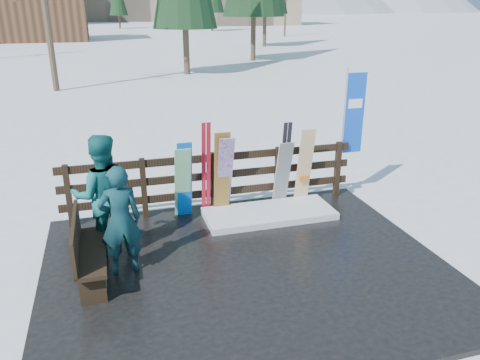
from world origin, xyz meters
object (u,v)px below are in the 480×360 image
object	(u,v)px
snowboard_1	(183,183)
snowboard_2	(222,174)
snowboard_0	(185,180)
person_back	(103,195)
bench	(85,248)
snowboard_5	(304,167)
snowboard_3	(225,175)
snowboard_4	(283,174)
person_front	(120,220)
rental_flag	(352,118)

from	to	relation	value
snowboard_1	snowboard_2	bearing A→B (deg)	0.00
snowboard_0	snowboard_2	bearing A→B (deg)	-0.00
person_back	bench	bearing A→B (deg)	68.98
bench	snowboard_5	bearing A→B (deg)	22.90
snowboard_0	snowboard_3	bearing A→B (deg)	-0.00
snowboard_1	bench	bearing A→B (deg)	-134.30
snowboard_2	snowboard_4	bearing A→B (deg)	-0.00
snowboard_2	person_front	world-z (taller)	person_front
snowboard_0	snowboard_4	distance (m)	1.90
snowboard_5	person_back	bearing A→B (deg)	-166.60
snowboard_1	snowboard_2	distance (m)	0.74
snowboard_2	snowboard_1	bearing A→B (deg)	180.00
snowboard_0	snowboard_3	distance (m)	0.75
snowboard_1	snowboard_4	distance (m)	1.94
rental_flag	snowboard_5	bearing A→B (deg)	-166.10
snowboard_5	snowboard_2	bearing A→B (deg)	180.00
snowboard_0	rental_flag	world-z (taller)	rental_flag
snowboard_4	snowboard_0	bearing A→B (deg)	180.00
snowboard_1	snowboard_2	world-z (taller)	snowboard_2
snowboard_0	rental_flag	bearing A→B (deg)	4.49
snowboard_2	snowboard_3	world-z (taller)	snowboard_2
person_back	snowboard_2	bearing A→B (deg)	-158.50
snowboard_3	snowboard_4	xyz separation A→B (m)	(1.15, -0.00, -0.09)
snowboard_3	snowboard_4	distance (m)	1.15
bench	snowboard_4	size ratio (longest dim) A/B	1.08
snowboard_3	person_back	bearing A→B (deg)	-157.55
snowboard_0	snowboard_2	xyz separation A→B (m)	(0.70, -0.00, 0.06)
rental_flag	person_back	world-z (taller)	rental_flag
bench	snowboard_0	size ratio (longest dim) A/B	0.99
snowboard_1	person_front	bearing A→B (deg)	-126.07
snowboard_0	snowboard_2	distance (m)	0.70
snowboard_0	rental_flag	xyz separation A→B (m)	(3.44, 0.27, 0.86)
snowboard_2	bench	bearing A→B (deg)	-144.55
person_front	person_back	size ratio (longest dim) A/B	0.86
snowboard_0	snowboard_1	size ratio (longest dim) A/B	1.06
bench	snowboard_1	size ratio (longest dim) A/B	1.05
snowboard_2	snowboard_5	distance (m)	1.65
snowboard_1	snowboard_4	world-z (taller)	snowboard_1
snowboard_4	person_back	size ratio (longest dim) A/B	0.72
rental_flag	snowboard_0	bearing A→B (deg)	-175.51
person_front	person_back	xyz separation A→B (m)	(-0.22, 0.70, 0.14)
rental_flag	snowboard_2	bearing A→B (deg)	-174.37
snowboard_3	rental_flag	size ratio (longest dim) A/B	0.61
rental_flag	person_back	xyz separation A→B (m)	(-4.85, -1.17, -0.64)
snowboard_4	snowboard_5	xyz separation A→B (m)	(0.45, 0.00, 0.11)
snowboard_0	person_back	world-z (taller)	person_back
snowboard_0	rental_flag	size ratio (longest dim) A/B	0.58
rental_flag	person_back	distance (m)	5.03
snowboard_3	snowboard_1	bearing A→B (deg)	180.00
snowboard_2	rental_flag	world-z (taller)	rental_flag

